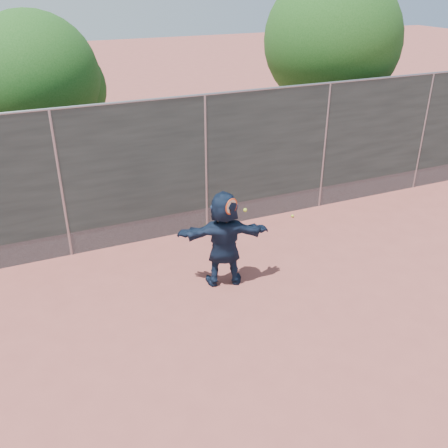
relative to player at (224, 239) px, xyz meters
name	(u,v)px	position (x,y,z in m)	size (l,w,h in m)	color
ground	(283,314)	(0.53, -1.32, -0.91)	(80.00, 80.00, 0.00)	#9E4C42
player	(224,239)	(0.00, 0.00, 0.00)	(1.68, 0.54, 1.81)	#142139
ball_ground	(292,216)	(2.59, 1.87, -0.87)	(0.07, 0.07, 0.07)	#B9D52F
fence	(206,162)	(0.53, 2.18, 0.68)	(20.00, 0.06, 3.03)	#38423D
swing_action	(233,208)	(0.08, -0.19, 0.69)	(0.47, 0.18, 0.51)	red
tree_right	(336,44)	(5.21, 4.43, 2.58)	(3.78, 3.60, 5.39)	#382314
tree_left	(41,82)	(-2.32, 5.23, 2.03)	(3.15, 3.00, 4.53)	#382314
weed_clump	(221,222)	(0.82, 2.06, -0.77)	(0.68, 0.07, 0.30)	#387226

